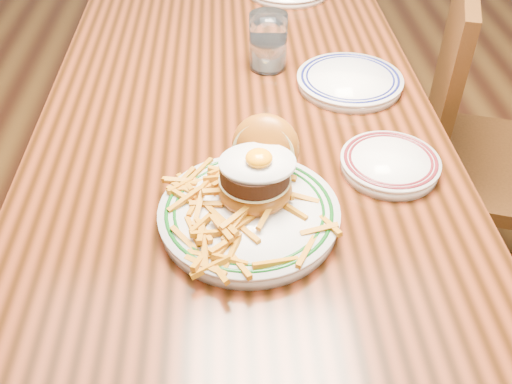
{
  "coord_description": "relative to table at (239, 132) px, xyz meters",
  "views": [
    {
      "loc": [
        -0.02,
        -1.1,
        1.43
      ],
      "look_at": [
        0.02,
        -0.39,
        0.81
      ],
      "focal_mm": 40.0,
      "sensor_mm": 36.0,
      "label": 1
    }
  ],
  "objects": [
    {
      "name": "rear_plate",
      "position": [
        0.26,
        0.04,
        0.1
      ],
      "size": [
        0.24,
        0.24,
        0.03
      ],
      "rotation": [
        0.0,
        0.0,
        0.31
      ],
      "color": "silver",
      "rests_on": "table"
    },
    {
      "name": "side_plate",
      "position": [
        0.28,
        -0.27,
        0.1
      ],
      "size": [
        0.19,
        0.19,
        0.03
      ],
      "rotation": [
        0.0,
        0.0,
        0.33
      ],
      "color": "silver",
      "rests_on": "table"
    },
    {
      "name": "main_plate",
      "position": [
        0.01,
        -0.38,
        0.13
      ],
      "size": [
        0.31,
        0.33,
        0.15
      ],
      "rotation": [
        0.0,
        0.0,
        -0.31
      ],
      "color": "silver",
      "rests_on": "table"
    },
    {
      "name": "table",
      "position": [
        0.0,
        0.0,
        0.0
      ],
      "size": [
        0.85,
        1.6,
        0.75
      ],
      "color": "black",
      "rests_on": "floor"
    },
    {
      "name": "floor",
      "position": [
        0.0,
        0.0,
        -0.66
      ],
      "size": [
        6.0,
        6.0,
        0.0
      ],
      "primitive_type": "plane",
      "color": "black",
      "rests_on": "ground"
    },
    {
      "name": "chair_right",
      "position": [
        0.65,
        0.11,
        -0.15
      ],
      "size": [
        0.56,
        0.56,
        0.95
      ],
      "rotation": [
        0.0,
        0.0,
        2.83
      ],
      "color": "#40220D",
      "rests_on": "floor"
    },
    {
      "name": "water_glass",
      "position": [
        0.08,
        0.14,
        0.15
      ],
      "size": [
        0.09,
        0.09,
        0.13
      ],
      "color": "white",
      "rests_on": "table"
    }
  ]
}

